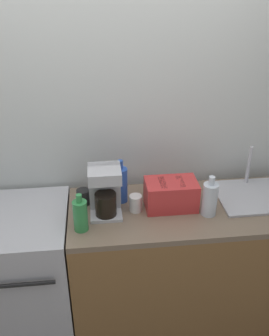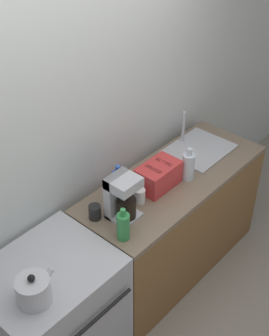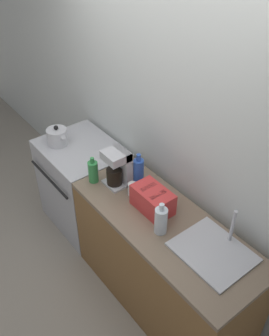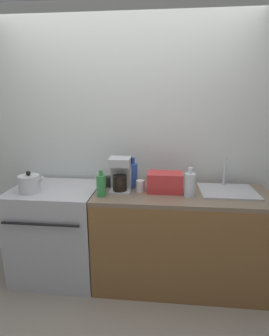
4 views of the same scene
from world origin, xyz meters
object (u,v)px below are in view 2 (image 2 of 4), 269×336
object	(u,v)px
toaster	(158,176)
bottle_blue	(118,186)
bottle_green	(123,226)
cup_white	(140,196)
stove	(53,317)
bottle_clear	(188,166)
cup_black	(95,212)
kettle	(34,290)
coffee_maker	(121,196)

from	to	relation	value
toaster	bottle_blue	bearing A→B (deg)	161.12
bottle_green	cup_white	distance (m)	0.36
stove	bottle_clear	bearing A→B (deg)	-4.46
bottle_clear	bottle_blue	xyz separation A→B (m)	(-0.51, 0.20, 0.01)
toaster	cup_black	bearing A→B (deg)	170.27
bottle_clear	toaster	bearing A→B (deg)	153.89
stove	kettle	bearing A→B (deg)	-143.03
bottle_blue	stove	bearing A→B (deg)	-171.64
stove	cup_white	distance (m)	0.95
cup_black	coffee_maker	bearing A→B (deg)	-40.30
bottle_green	cup_black	world-z (taller)	bottle_green
stove	cup_black	size ratio (longest dim) A/B	9.21
bottle_clear	cup_black	bearing A→B (deg)	165.34
bottle_green	cup_white	bearing A→B (deg)	24.86
kettle	bottle_green	distance (m)	0.66
kettle	coffee_maker	distance (m)	0.82
cup_white	stove	bearing A→B (deg)	179.18
bottle_blue	cup_white	distance (m)	0.16
bottle_clear	bottle_blue	bearing A→B (deg)	158.04
bottle_blue	cup_white	bearing A→B (deg)	-56.58
kettle	bottle_blue	distance (m)	0.94
coffee_maker	cup_black	bearing A→B (deg)	139.70
coffee_maker	bottle_blue	bearing A→B (deg)	50.41
bottle_clear	cup_black	world-z (taller)	bottle_clear
bottle_green	cup_black	distance (m)	0.26
bottle_green	cup_black	size ratio (longest dim) A/B	2.32
stove	cup_black	world-z (taller)	cup_black
cup_white	bottle_clear	bearing A→B (deg)	-11.23
toaster	cup_black	size ratio (longest dim) A/B	3.15
kettle	bottle_green	bearing A→B (deg)	-2.82
cup_black	bottle_clear	bearing A→B (deg)	-14.66
coffee_maker	cup_white	size ratio (longest dim) A/B	3.01
coffee_maker	bottle_blue	xyz separation A→B (m)	(0.10, 0.12, -0.04)
toaster	bottle_blue	distance (m)	0.32
bottle_clear	kettle	bearing A→B (deg)	-178.67
bottle_green	bottle_clear	bearing A→B (deg)	4.95
kettle	bottle_clear	xyz separation A→B (m)	(1.41, 0.03, 0.03)
bottle_clear	cup_black	size ratio (longest dim) A/B	2.58
kettle	cup_white	size ratio (longest dim) A/B	2.27
cup_white	kettle	bearing A→B (deg)	-173.17
kettle	cup_black	bearing A→B (deg)	18.66
stove	toaster	xyz separation A→B (m)	(1.03, 0.01, 0.53)
toaster	bottle_blue	world-z (taller)	bottle_blue
coffee_maker	bottle_green	distance (m)	0.22
toaster	cup_black	world-z (taller)	toaster
stove	cup_black	bearing A→B (deg)	11.03
bottle_green	toaster	bearing A→B (deg)	17.19
kettle	coffee_maker	xyz separation A→B (m)	(0.80, 0.11, 0.08)
kettle	bottle_clear	world-z (taller)	bottle_clear
coffee_maker	cup_black	distance (m)	0.21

